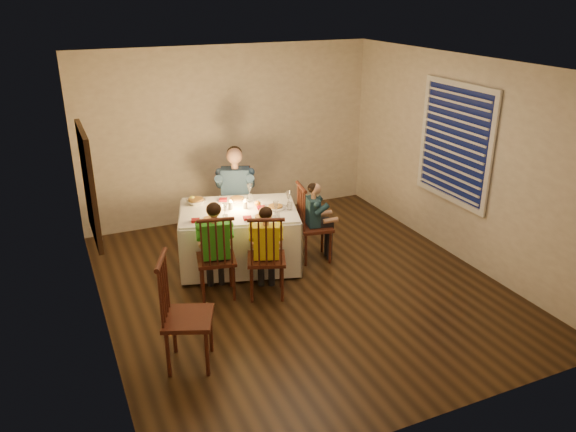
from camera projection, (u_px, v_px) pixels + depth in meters
name	position (u px, v px, depth m)	size (l,w,h in m)	color
ground	(300.00, 285.00, 6.79)	(5.00, 5.00, 0.00)	black
wall_left	(92.00, 214.00, 5.45)	(0.02, 5.00, 2.60)	beige
wall_right	(460.00, 160.00, 7.14)	(0.02, 5.00, 2.60)	beige
wall_back	(230.00, 134.00, 8.41)	(4.50, 0.02, 2.60)	beige
ceiling	(302.00, 64.00, 5.81)	(5.00, 5.00, 0.00)	white
dining_table	(239.00, 225.00, 7.10)	(1.71, 1.43, 0.74)	white
chair_adult	(237.00, 240.00, 8.01)	(0.43, 0.41, 1.04)	#3A1410
chair_near_left	(218.00, 294.00, 6.58)	(0.43, 0.41, 1.04)	#3A1410
chair_near_right	(267.00, 294.00, 6.58)	(0.43, 0.41, 1.04)	#3A1410
chair_end	(314.00, 258.00, 7.45)	(0.43, 0.41, 1.04)	#3A1410
chair_extra	(192.00, 363.00, 5.38)	(0.47, 0.44, 1.13)	#3A1410
adult	(237.00, 240.00, 8.01)	(0.52, 0.48, 1.36)	navy
child_green	(218.00, 294.00, 6.58)	(0.41, 0.37, 1.16)	green
child_yellow	(267.00, 294.00, 6.58)	(0.38, 0.35, 1.11)	yellow
child_teal	(314.00, 258.00, 7.45)	(0.35, 0.32, 1.06)	#1B3743
setting_adult	(237.00, 199.00, 7.31)	(0.26, 0.26, 0.02)	silver
setting_green	(211.00, 220.00, 6.66)	(0.26, 0.26, 0.02)	silver
setting_yellow	(262.00, 218.00, 6.74)	(0.26, 0.26, 0.02)	silver
setting_teal	(276.00, 207.00, 7.05)	(0.26, 0.26, 0.02)	silver
candle_left	(231.00, 206.00, 6.99)	(0.06, 0.06, 0.10)	white
candle_right	(245.00, 205.00, 7.01)	(0.06, 0.06, 0.10)	white
squash	(192.00, 199.00, 7.21)	(0.09, 0.09, 0.09)	#F1EF3F
orange_fruit	(258.00, 204.00, 7.08)	(0.08, 0.08, 0.08)	#FF9D15
serving_bowl	(196.00, 202.00, 7.18)	(0.24, 0.24, 0.06)	silver
wall_mirror	(89.00, 185.00, 5.64)	(0.06, 0.95, 1.15)	black
window_blinds	(454.00, 143.00, 7.14)	(0.07, 1.34, 1.54)	#0D1336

